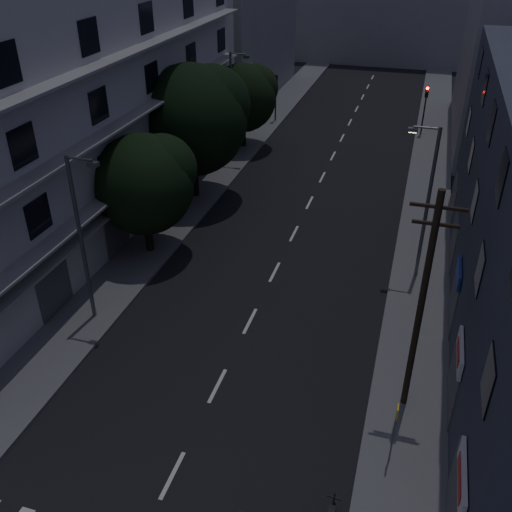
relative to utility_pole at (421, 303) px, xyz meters
The scene contains 18 objects.
ground 19.49m from the utility_pole, 112.78° to the left, with size 160.00×160.00×0.00m, color black.
sidewalk_left 23.35m from the utility_pole, 130.39° to the left, with size 3.00×90.00×0.15m, color #565659.
sidewalk_right 18.05m from the utility_pole, 89.36° to the left, with size 3.00×90.00×0.15m, color #565659.
lane_markings 25.23m from the utility_pole, 107.17° to the left, with size 0.15×60.50×0.01m.
building_left 22.01m from the utility_pole, 151.66° to the left, with size 7.00×36.00×14.00m.
building_far_left 44.89m from the utility_pole, 115.54° to the left, with size 6.00×20.00×16.00m, color slate.
building_far_right 34.76m from the utility_pole, 82.23° to the left, with size 6.00×20.00×13.00m, color slate.
building_far_end 62.83m from the utility_pole, 96.68° to the left, with size 24.00×8.00×10.00m, color slate.
tree_near 16.66m from the utility_pole, 151.10° to the left, with size 5.44×5.44×6.71m.
tree_mid 21.60m from the utility_pole, 133.36° to the left, with size 7.05×7.05×8.67m.
tree_far 29.75m from the utility_pole, 119.66° to the left, with size 5.32×5.32×6.58m.
traffic_signal_far_right 32.92m from the utility_pole, 91.51° to the left, with size 0.28×0.37×4.10m.
traffic_signal_far_left 35.93m from the utility_pole, 112.94° to the left, with size 0.28×0.37×4.10m.
street_lamp_left_near 14.41m from the utility_pole, behind, with size 1.51×0.25×8.00m.
street_lamp_right 9.57m from the utility_pole, 91.00° to the left, with size 1.51×0.25×8.00m.
street_lamp_left_far 26.94m from the utility_pole, 122.66° to the left, with size 1.51×0.25×8.00m.
utility_pole is the anchor object (origin of this frame).
bus_stop_sign 4.20m from the utility_pole, 95.51° to the right, with size 0.06×0.35×2.52m.
Camera 1 is at (6.41, -9.51, 16.38)m, focal length 40.00 mm.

